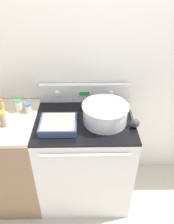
{
  "coord_description": "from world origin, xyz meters",
  "views": [
    {
      "loc": [
        -0.01,
        -1.13,
        1.97
      ],
      "look_at": [
        0.02,
        0.33,
        0.98
      ],
      "focal_mm": 35.0,
      "sensor_mm": 36.0,
      "label": 1
    }
  ],
  "objects_px": {
    "mixing_bowl": "(105,112)",
    "ladle": "(134,122)",
    "spice_jar_green_cap": "(19,105)",
    "spice_jar_brown_cap": "(2,105)",
    "spice_jar_blue_cap": "(28,108)",
    "casserole_dish": "(58,124)",
    "spice_jar_orange_cap": "(3,119)"
  },
  "relations": [
    {
      "from": "casserole_dish",
      "to": "mixing_bowl",
      "type": "bearing_deg",
      "value": 11.98
    },
    {
      "from": "mixing_bowl",
      "to": "spice_jar_green_cap",
      "type": "height_order",
      "value": "mixing_bowl"
    },
    {
      "from": "spice_jar_green_cap",
      "to": "spice_jar_orange_cap",
      "type": "relative_size",
      "value": 0.87
    },
    {
      "from": "spice_jar_green_cap",
      "to": "spice_jar_brown_cap",
      "type": "distance_m",
      "value": 0.14
    },
    {
      "from": "spice_jar_blue_cap",
      "to": "spice_jar_orange_cap",
      "type": "relative_size",
      "value": 0.66
    },
    {
      "from": "mixing_bowl",
      "to": "spice_jar_brown_cap",
      "type": "xyz_separation_m",
      "value": [
        -0.86,
        0.14,
        -0.01
      ]
    },
    {
      "from": "mixing_bowl",
      "to": "spice_jar_brown_cap",
      "type": "height_order",
      "value": "mixing_bowl"
    },
    {
      "from": "mixing_bowl",
      "to": "casserole_dish",
      "type": "bearing_deg",
      "value": -168.02
    },
    {
      "from": "casserole_dish",
      "to": "ladle",
      "type": "xyz_separation_m",
      "value": [
        0.59,
        0.02,
        -0.0
      ]
    },
    {
      "from": "spice_jar_blue_cap",
      "to": "spice_jar_brown_cap",
      "type": "xyz_separation_m",
      "value": [
        -0.22,
        0.01,
        0.02
      ]
    },
    {
      "from": "spice_jar_green_cap",
      "to": "spice_jar_brown_cap",
      "type": "bearing_deg",
      "value": -174.93
    },
    {
      "from": "spice_jar_brown_cap",
      "to": "spice_jar_blue_cap",
      "type": "bearing_deg",
      "value": -3.25
    },
    {
      "from": "spice_jar_brown_cap",
      "to": "ladle",
      "type": "bearing_deg",
      "value": -10.38
    },
    {
      "from": "spice_jar_green_cap",
      "to": "spice_jar_orange_cap",
      "type": "distance_m",
      "value": 0.22
    },
    {
      "from": "spice_jar_blue_cap",
      "to": "spice_jar_brown_cap",
      "type": "relative_size",
      "value": 0.7
    },
    {
      "from": "spice_jar_orange_cap",
      "to": "casserole_dish",
      "type": "bearing_deg",
      "value": -2.64
    },
    {
      "from": "mixing_bowl",
      "to": "spice_jar_blue_cap",
      "type": "xyz_separation_m",
      "value": [
        -0.63,
        0.13,
        -0.03
      ]
    },
    {
      "from": "casserole_dish",
      "to": "spice_jar_blue_cap",
      "type": "bearing_deg",
      "value": 142.88
    },
    {
      "from": "casserole_dish",
      "to": "spice_jar_blue_cap",
      "type": "xyz_separation_m",
      "value": [
        -0.27,
        0.2,
        0.02
      ]
    },
    {
      "from": "spice_jar_green_cap",
      "to": "spice_jar_blue_cap",
      "type": "bearing_deg",
      "value": -17.27
    },
    {
      "from": "spice_jar_green_cap",
      "to": "ladle",
      "type": "bearing_deg",
      "value": -12.62
    },
    {
      "from": "spice_jar_green_cap",
      "to": "casserole_dish",
      "type": "bearing_deg",
      "value": -33.2
    },
    {
      "from": "ladle",
      "to": "spice_jar_blue_cap",
      "type": "bearing_deg",
      "value": 167.83
    },
    {
      "from": "casserole_dish",
      "to": "spice_jar_orange_cap",
      "type": "height_order",
      "value": "spice_jar_orange_cap"
    },
    {
      "from": "casserole_dish",
      "to": "spice_jar_brown_cap",
      "type": "distance_m",
      "value": 0.54
    },
    {
      "from": "spice_jar_blue_cap",
      "to": "spice_jar_brown_cap",
      "type": "bearing_deg",
      "value": 176.75
    },
    {
      "from": "casserole_dish",
      "to": "spice_jar_green_cap",
      "type": "height_order",
      "value": "spice_jar_green_cap"
    },
    {
      "from": "ladle",
      "to": "spice_jar_green_cap",
      "type": "relative_size",
      "value": 2.92
    },
    {
      "from": "spice_jar_blue_cap",
      "to": "mixing_bowl",
      "type": "bearing_deg",
      "value": -11.35
    },
    {
      "from": "ladle",
      "to": "spice_jar_orange_cap",
      "type": "relative_size",
      "value": 2.55
    },
    {
      "from": "mixing_bowl",
      "to": "ladle",
      "type": "xyz_separation_m",
      "value": [
        0.23,
        -0.06,
        -0.06
      ]
    },
    {
      "from": "mixing_bowl",
      "to": "spice_jar_blue_cap",
      "type": "bearing_deg",
      "value": 168.65
    }
  ]
}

